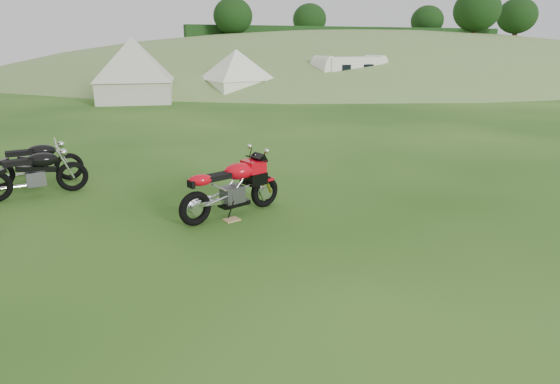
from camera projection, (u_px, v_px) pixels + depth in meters
name	position (u px, v px, depth m)	size (l,w,h in m)	color
ground	(285.00, 264.00, 5.82)	(120.00, 120.00, 0.00)	#183F0D
hillside	(357.00, 70.00, 49.61)	(80.00, 64.00, 8.00)	#72964C
hedgerow	(357.00, 70.00, 49.61)	(36.00, 1.20, 8.60)	black
sport_motorcycle	(231.00, 184.00, 7.31)	(1.76, 0.44, 1.06)	red
plywood_board	(232.00, 220.00, 7.26)	(0.24, 0.19, 0.02)	tan
vintage_moto_b	(34.00, 162.00, 8.99)	(1.71, 0.40, 0.90)	black
vintage_moto_c	(34.00, 172.00, 8.25)	(1.74, 0.40, 0.91)	black
tent_left	(135.00, 71.00, 21.74)	(3.24, 3.24, 2.81)	beige
tent_mid	(237.00, 72.00, 24.00)	(2.85, 2.85, 2.47)	white
tent_right	(281.00, 70.00, 28.13)	(2.62, 2.62, 2.27)	beige
caravan	(349.00, 75.00, 25.88)	(4.22, 1.88, 1.97)	white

